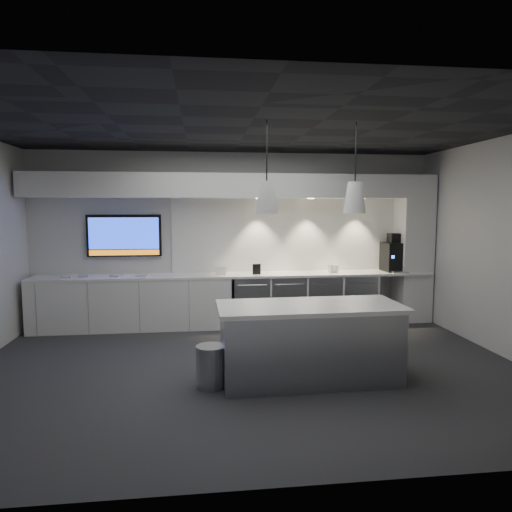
{
  "coord_description": "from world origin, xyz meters",
  "views": [
    {
      "loc": [
        -0.59,
        -5.58,
        2.03
      ],
      "look_at": [
        0.22,
        1.1,
        1.32
      ],
      "focal_mm": 32.0,
      "sensor_mm": 36.0,
      "label": 1
    }
  ],
  "objects": [
    {
      "name": "fridge_unit_a",
      "position": [
        0.25,
        2.17,
        0.42
      ],
      "size": [
        0.6,
        0.61,
        0.85
      ],
      "primitive_type": "cube",
      "color": "gray",
      "rests_on": "floor"
    },
    {
      "name": "wall_back",
      "position": [
        0.0,
        2.5,
        1.5
      ],
      "size": [
        7.0,
        0.0,
        7.0
      ],
      "primitive_type": "plane",
      "rotation": [
        1.57,
        0.0,
        0.0
      ],
      "color": "silver",
      "rests_on": "floor"
    },
    {
      "name": "ceiling",
      "position": [
        0.0,
        0.0,
        3.0
      ],
      "size": [
        7.0,
        7.0,
        0.0
      ],
      "primitive_type": "plane",
      "rotation": [
        3.14,
        0.0,
        0.0
      ],
      "color": "black",
      "rests_on": "wall_back"
    },
    {
      "name": "cup_cluster",
      "position": [
        1.71,
        2.13,
        0.97
      ],
      "size": [
        0.16,
        0.16,
        0.14
      ],
      "primitive_type": null,
      "color": "white",
      "rests_on": "back_counter"
    },
    {
      "name": "back_counter",
      "position": [
        0.0,
        2.17,
        0.88
      ],
      "size": [
        6.8,
        0.65,
        0.04
      ],
      "primitive_type": "cube",
      "color": "white",
      "rests_on": "left_base_cabinets"
    },
    {
      "name": "pendant_right",
      "position": [
        1.17,
        -0.47,
        2.15
      ],
      "size": [
        0.25,
        0.25,
        1.06
      ],
      "color": "white",
      "rests_on": "ceiling"
    },
    {
      "name": "coffee_machine",
      "position": [
        2.85,
        2.2,
        1.18
      ],
      "size": [
        0.38,
        0.55,
        0.68
      ],
      "rotation": [
        0.0,
        0.0,
        0.03
      ],
      "color": "black",
      "rests_on": "back_counter"
    },
    {
      "name": "tray_c",
      "position": [
        -2.0,
        2.14,
        0.91
      ],
      "size": [
        0.2,
        0.2,
        0.02
      ],
      "primitive_type": "cube",
      "rotation": [
        0.0,
        0.0,
        -0.34
      ],
      "color": "#AAAAAA",
      "rests_on": "back_counter"
    },
    {
      "name": "pendant_left",
      "position": [
        0.15,
        -0.47,
        2.15
      ],
      "size": [
        0.25,
        0.25,
        1.06
      ],
      "color": "white",
      "rests_on": "ceiling"
    },
    {
      "name": "wall_right",
      "position": [
        3.5,
        0.0,
        1.5
      ],
      "size": [
        0.0,
        7.0,
        7.0
      ],
      "primitive_type": "plane",
      "rotation": [
        1.57,
        0.0,
        -1.57
      ],
      "color": "silver",
      "rests_on": "floor"
    },
    {
      "name": "tray_a",
      "position": [
        -2.79,
        2.09,
        0.91
      ],
      "size": [
        0.19,
        0.19,
        0.02
      ],
      "primitive_type": "cube",
      "rotation": [
        0.0,
        0.0,
        0.17
      ],
      "color": "#AAAAAA",
      "rests_on": "back_counter"
    },
    {
      "name": "left_base_cabinets",
      "position": [
        -1.75,
        2.17,
        0.43
      ],
      "size": [
        3.3,
        0.63,
        0.86
      ],
      "primitive_type": "cube",
      "color": "white",
      "rests_on": "floor"
    },
    {
      "name": "floor",
      "position": [
        0.0,
        0.0,
        0.0
      ],
      "size": [
        7.0,
        7.0,
        0.0
      ],
      "primitive_type": "plane",
      "color": "#2D2D2F",
      "rests_on": "ground"
    },
    {
      "name": "tray_d",
      "position": [
        -1.59,
        2.09,
        0.91
      ],
      "size": [
        0.17,
        0.17,
        0.02
      ],
      "primitive_type": "cube",
      "rotation": [
        0.0,
        0.0,
        -0.05
      ],
      "color": "#AAAAAA",
      "rests_on": "back_counter"
    },
    {
      "name": "backsplash",
      "position": [
        1.2,
        2.48,
        1.55
      ],
      "size": [
        4.6,
        0.03,
        1.3
      ],
      "primitive_type": "cube",
      "color": "white",
      "rests_on": "wall_back"
    },
    {
      "name": "fridge_unit_b",
      "position": [
        0.88,
        2.17,
        0.42
      ],
      "size": [
        0.6,
        0.61,
        0.85
      ],
      "primitive_type": "cube",
      "color": "gray",
      "rests_on": "floor"
    },
    {
      "name": "fridge_unit_d",
      "position": [
        2.14,
        2.17,
        0.42
      ],
      "size": [
        0.6,
        0.61,
        0.85
      ],
      "primitive_type": "cube",
      "color": "gray",
      "rests_on": "floor"
    },
    {
      "name": "wall_tv",
      "position": [
        -1.9,
        2.45,
        1.56
      ],
      "size": [
        1.25,
        0.07,
        0.72
      ],
      "color": "black",
      "rests_on": "wall_back"
    },
    {
      "name": "sign_black",
      "position": [
        0.35,
        2.09,
        0.99
      ],
      "size": [
        0.14,
        0.04,
        0.18
      ],
      "primitive_type": "cube",
      "rotation": [
        0.0,
        0.0,
        0.11
      ],
      "color": "black",
      "rests_on": "back_counter"
    },
    {
      "name": "fridge_unit_c",
      "position": [
        1.51,
        2.17,
        0.42
      ],
      "size": [
        0.6,
        0.61,
        0.85
      ],
      "primitive_type": "cube",
      "color": "gray",
      "rests_on": "floor"
    },
    {
      "name": "sign_white",
      "position": [
        -0.27,
        2.09,
        0.97
      ],
      "size": [
        0.18,
        0.02,
        0.14
      ],
      "primitive_type": "cube",
      "rotation": [
        0.0,
        0.0,
        -0.03
      ],
      "color": "white",
      "rests_on": "back_counter"
    },
    {
      "name": "wall_front",
      "position": [
        0.0,
        -2.5,
        1.5
      ],
      "size": [
        7.0,
        0.0,
        7.0
      ],
      "primitive_type": "plane",
      "rotation": [
        -1.57,
        0.0,
        0.0
      ],
      "color": "silver",
      "rests_on": "floor"
    },
    {
      "name": "tray_b",
      "position": [
        -2.51,
        2.16,
        0.91
      ],
      "size": [
        0.16,
        0.16,
        0.02
      ],
      "primitive_type": "cube",
      "rotation": [
        0.0,
        0.0,
        0.0
      ],
      "color": "#AAAAAA",
      "rests_on": "back_counter"
    },
    {
      "name": "column",
      "position": [
        3.2,
        2.2,
        1.3
      ],
      "size": [
        0.55,
        0.55,
        2.6
      ],
      "primitive_type": "cube",
      "color": "white",
      "rests_on": "floor"
    },
    {
      "name": "soffit",
      "position": [
        0.0,
        2.2,
        2.4
      ],
      "size": [
        6.9,
        0.6,
        0.4
      ],
      "primitive_type": "cube",
      "color": "white",
      "rests_on": "wall_back"
    },
    {
      "name": "island",
      "position": [
        0.66,
        -0.47,
        0.46
      ],
      "size": [
        2.17,
        0.97,
        0.91
      ],
      "rotation": [
        0.0,
        0.0,
        0.02
      ],
      "color": "gray",
      "rests_on": "floor"
    },
    {
      "name": "bin",
      "position": [
        -0.5,
        -0.54,
        0.24
      ],
      "size": [
        0.45,
        0.45,
        0.48
      ],
      "primitive_type": "cylinder",
      "rotation": [
        0.0,
        0.0,
        0.43
      ],
      "color": "gray",
      "rests_on": "floor"
    }
  ]
}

